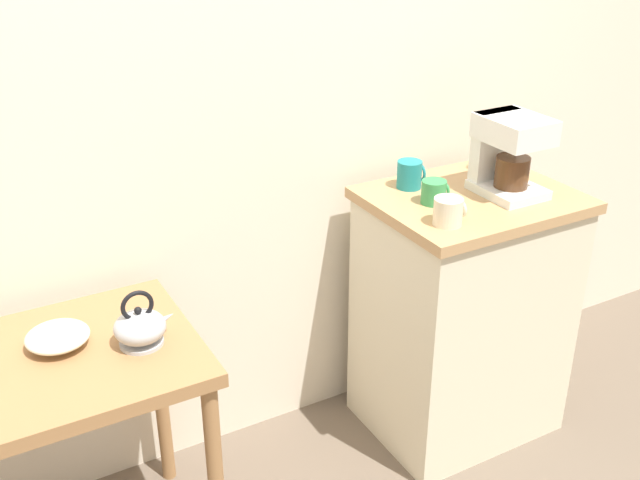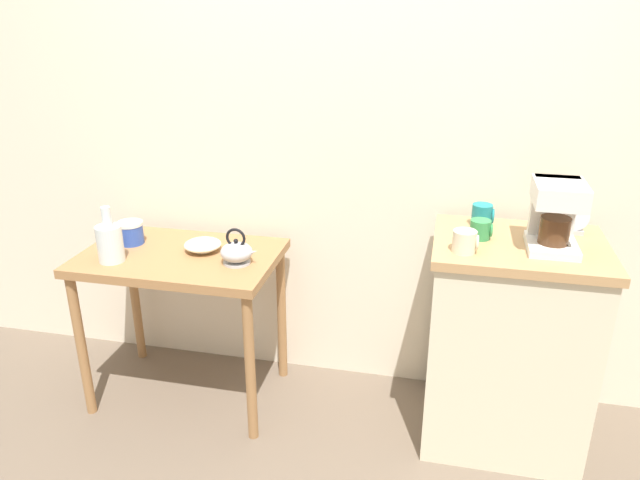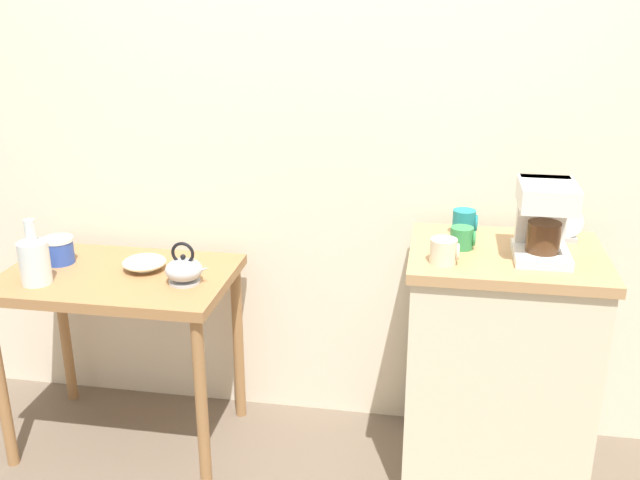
# 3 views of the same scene
# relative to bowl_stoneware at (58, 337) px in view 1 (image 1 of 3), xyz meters

# --- Properties ---
(ground_plane) EXTENTS (8.00, 8.00, 0.00)m
(ground_plane) POSITION_rel_bowl_stoneware_xyz_m (0.64, -0.02, -0.77)
(ground_plane) COLOR #6B5B4C
(back_wall) EXTENTS (4.40, 0.10, 2.80)m
(back_wall) POSITION_rel_bowl_stoneware_xyz_m (0.74, 0.34, 0.63)
(back_wall) COLOR beige
(back_wall) RESTS_ON ground_plane
(wooden_table) EXTENTS (0.87, 0.56, 0.74)m
(wooden_table) POSITION_rel_bowl_stoneware_xyz_m (-0.09, -0.05, -0.13)
(wooden_table) COLOR #9E7044
(wooden_table) RESTS_ON ground_plane
(kitchen_counter) EXTENTS (0.66, 0.53, 0.91)m
(kitchen_counter) POSITION_rel_bowl_stoneware_xyz_m (1.34, -0.03, -0.31)
(kitchen_counter) COLOR beige
(kitchen_counter) RESTS_ON ground_plane
(bowl_stoneware) EXTENTS (0.17, 0.17, 0.05)m
(bowl_stoneware) POSITION_rel_bowl_stoneware_xyz_m (0.00, 0.00, 0.00)
(bowl_stoneware) COLOR beige
(bowl_stoneware) RESTS_ON wooden_table
(teakettle) EXTENTS (0.17, 0.14, 0.16)m
(teakettle) POSITION_rel_bowl_stoneware_xyz_m (0.20, -0.09, 0.02)
(teakettle) COLOR #B2B5BA
(teakettle) RESTS_ON wooden_table
(coffee_maker) EXTENTS (0.18, 0.22, 0.26)m
(coffee_maker) POSITION_rel_bowl_stoneware_xyz_m (1.44, -0.06, 0.28)
(coffee_maker) COLOR white
(coffee_maker) RESTS_ON kitchen_counter
(mug_dark_teal) EXTENTS (0.09, 0.08, 0.09)m
(mug_dark_teal) POSITION_rel_bowl_stoneware_xyz_m (1.19, 0.12, 0.19)
(mug_dark_teal) COLOR teal
(mug_dark_teal) RESTS_ON kitchen_counter
(mug_tall_green) EXTENTS (0.09, 0.08, 0.08)m
(mug_tall_green) POSITION_rel_bowl_stoneware_xyz_m (1.18, -0.03, 0.18)
(mug_tall_green) COLOR #338C4C
(mug_tall_green) RESTS_ON kitchen_counter
(mug_small_cream) EXTENTS (0.09, 0.09, 0.08)m
(mug_small_cream) POSITION_rel_bowl_stoneware_xyz_m (1.12, -0.18, 0.18)
(mug_small_cream) COLOR beige
(mug_small_cream) RESTS_ON kitchen_counter
(table_clock) EXTENTS (0.12, 0.06, 0.13)m
(table_clock) POSITION_rel_bowl_stoneware_xyz_m (1.55, 0.12, 0.20)
(table_clock) COLOR #B2B5BA
(table_clock) RESTS_ON kitchen_counter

